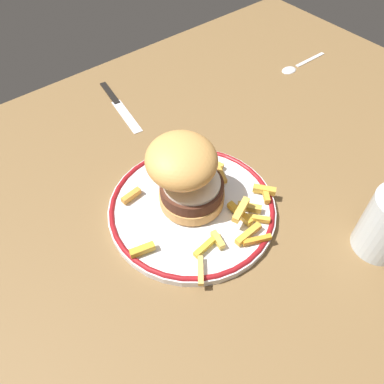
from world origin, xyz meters
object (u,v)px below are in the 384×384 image
at_px(dinner_plate, 192,208).
at_px(knife, 116,102).
at_px(burger, 186,174).
at_px(spoon, 294,67).

relative_size(dinner_plate, knife, 1.43).
xyz_separation_m(burger, spoon, (0.43, 0.15, -0.07)).
bearing_deg(burger, dinner_plate, -88.65).
distance_m(knife, spoon, 0.40).
xyz_separation_m(dinner_plate, spoon, (0.43, 0.17, -0.00)).
bearing_deg(knife, spoon, -20.68).
distance_m(dinner_plate, spoon, 0.46).
distance_m(dinner_plate, burger, 0.07).
bearing_deg(spoon, knife, 159.32).
bearing_deg(knife, dinner_plate, -99.88).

